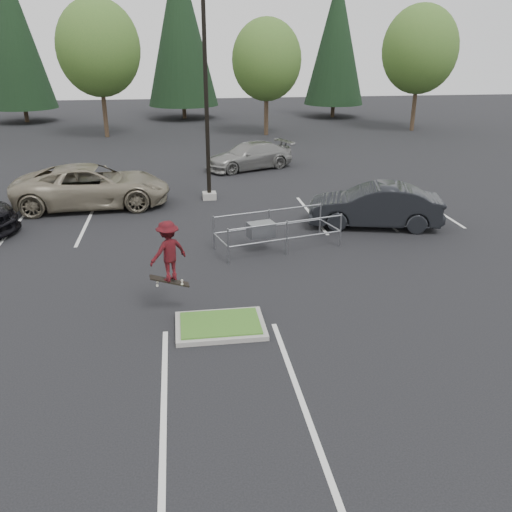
{
  "coord_description": "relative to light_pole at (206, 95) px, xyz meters",
  "views": [
    {
      "loc": [
        -0.82,
        -11.85,
        6.6
      ],
      "look_at": [
        1.11,
        1.5,
        1.28
      ],
      "focal_mm": 38.0,
      "sensor_mm": 36.0,
      "label": 1
    }
  ],
  "objects": [
    {
      "name": "car_far_silver",
      "position": [
        2.71,
        6.0,
        -3.83
      ],
      "size": [
        5.42,
        3.79,
        1.46
      ],
      "primitive_type": "imported",
      "rotation": [
        0.0,
        0.0,
        5.1
      ],
      "color": "gray",
      "rests_on": "ground"
    },
    {
      "name": "grass_median",
      "position": [
        -0.5,
        -12.0,
        -4.48
      ],
      "size": [
        2.2,
        1.6,
        0.16
      ],
      "color": "gray",
      "rests_on": "ground"
    },
    {
      "name": "light_pole",
      "position": [
        0.0,
        0.0,
        0.0
      ],
      "size": [
        0.7,
        0.6,
        10.12
      ],
      "color": "gray",
      "rests_on": "ground"
    },
    {
      "name": "car_l_tan",
      "position": [
        -5.0,
        -0.5,
        -3.66
      ],
      "size": [
        6.6,
        3.26,
        1.8
      ],
      "primitive_type": "imported",
      "rotation": [
        0.0,
        0.0,
        1.61
      ],
      "color": "gray",
      "rests_on": "ground"
    },
    {
      "name": "decid_c",
      "position": [
        5.49,
        17.83,
        0.69
      ],
      "size": [
        5.12,
        5.12,
        8.38
      ],
      "color": "#38281C",
      "rests_on": "ground"
    },
    {
      "name": "decid_d",
      "position": [
        17.49,
        18.33,
        1.35
      ],
      "size": [
        5.76,
        5.76,
        9.43
      ],
      "color": "#38281C",
      "rests_on": "ground"
    },
    {
      "name": "stall_lines",
      "position": [
        -1.85,
        -5.98,
        -4.56
      ],
      "size": [
        22.62,
        17.6,
        0.01
      ],
      "color": "silver",
      "rests_on": "ground"
    },
    {
      "name": "conif_c",
      "position": [
        13.5,
        27.5,
        2.29
      ],
      "size": [
        5.5,
        5.5,
        12.5
      ],
      "color": "#38281C",
      "rests_on": "ground"
    },
    {
      "name": "cart_corral",
      "position": [
        1.46,
        -6.75,
        -3.82
      ],
      "size": [
        4.4,
        2.48,
        1.18
      ],
      "rotation": [
        0.0,
        0.0,
        0.25
      ],
      "color": "gray",
      "rests_on": "ground"
    },
    {
      "name": "skateboarder",
      "position": [
        -1.7,
        -11.0,
        -2.83
      ],
      "size": [
        1.17,
        1.03,
        1.8
      ],
      "rotation": [
        0.0,
        0.0,
        3.7
      ],
      "color": "black",
      "rests_on": "ground"
    },
    {
      "name": "conif_a",
      "position": [
        -14.5,
        28.0,
        2.54
      ],
      "size": [
        5.72,
        5.72,
        13.0
      ],
      "color": "#38281C",
      "rests_on": "ground"
    },
    {
      "name": "decid_b",
      "position": [
        -6.51,
        18.53,
        1.48
      ],
      "size": [
        5.89,
        5.89,
        9.64
      ],
      "color": "#38281C",
      "rests_on": "ground"
    },
    {
      "name": "conif_b",
      "position": [
        -0.5,
        28.5,
        3.29
      ],
      "size": [
        6.38,
        6.38,
        14.5
      ],
      "color": "#38281C",
      "rests_on": "ground"
    },
    {
      "name": "car_r_charc",
      "position": [
        6.0,
        -4.83,
        -3.74
      ],
      "size": [
        5.24,
        2.87,
        1.64
      ],
      "primitive_type": "imported",
      "rotation": [
        0.0,
        0.0,
        4.47
      ],
      "color": "black",
      "rests_on": "ground"
    },
    {
      "name": "ground",
      "position": [
        -0.5,
        -12.0,
        -4.56
      ],
      "size": [
        120.0,
        120.0,
        0.0
      ],
      "primitive_type": "plane",
      "color": "black",
      "rests_on": "ground"
    }
  ]
}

